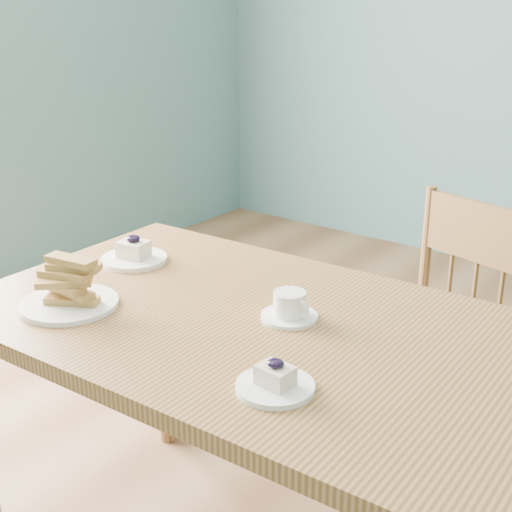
# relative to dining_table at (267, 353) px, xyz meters

# --- Properties ---
(room) EXTENTS (5.01, 5.01, 2.71)m
(room) POSITION_rel_dining_table_xyz_m (0.38, 0.05, 0.70)
(room) COLOR olive
(room) RESTS_ON ground
(dining_table) EXTENTS (1.38, 0.82, 0.72)m
(dining_table) POSITION_rel_dining_table_xyz_m (0.00, 0.00, 0.00)
(dining_table) COLOR #A4733E
(dining_table) RESTS_ON ground
(dining_chair) EXTENTS (0.48, 0.46, 0.86)m
(dining_chair) POSITION_rel_dining_table_xyz_m (0.15, 0.61, -0.21)
(dining_chair) COLOR #A4733E
(dining_chair) RESTS_ON ground
(cheesecake_plate_near) EXTENTS (0.14, 0.14, 0.06)m
(cheesecake_plate_near) POSITION_rel_dining_table_xyz_m (0.17, -0.21, 0.09)
(cheesecake_plate_near) COLOR white
(cheesecake_plate_near) RESTS_ON dining_table
(cheesecake_plate_far) EXTENTS (0.17, 0.17, 0.07)m
(cheesecake_plate_far) POSITION_rel_dining_table_xyz_m (-0.50, 0.09, 0.09)
(cheesecake_plate_far) COLOR white
(cheesecake_plate_far) RESTS_ON dining_table
(coffee_cup) EXTENTS (0.12, 0.12, 0.06)m
(coffee_cup) POSITION_rel_dining_table_xyz_m (0.03, 0.05, 0.10)
(coffee_cup) COLOR white
(coffee_cup) RESTS_ON dining_table
(biscotti_plate) EXTENTS (0.22, 0.22, 0.12)m
(biscotti_plate) POSITION_rel_dining_table_xyz_m (-0.40, -0.20, 0.11)
(biscotti_plate) COLOR white
(biscotti_plate) RESTS_ON dining_table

